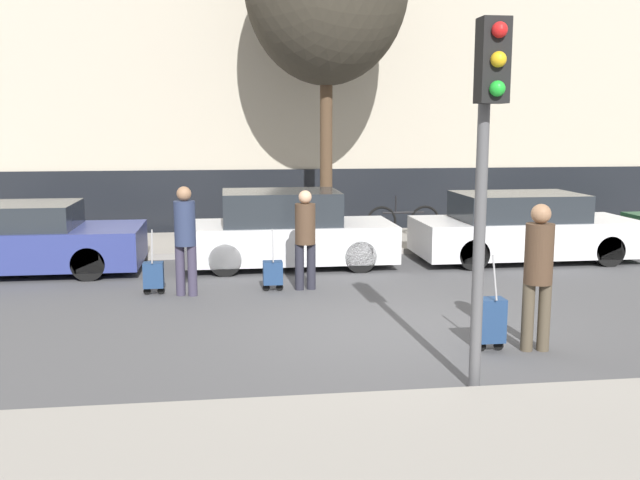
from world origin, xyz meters
name	(u,v)px	position (x,y,z in m)	size (l,w,h in m)	color
ground_plane	(393,329)	(0.00, 0.00, 0.00)	(80.00, 80.00, 0.00)	#4C4C4F
sidewalk_near	(498,448)	(0.00, -3.75, 0.06)	(28.00, 2.50, 0.12)	gray
sidewalk_far	(322,242)	(0.00, 7.00, 0.06)	(28.00, 3.00, 0.12)	gray
parked_car_0	(16,240)	(-6.07, 4.55, 0.62)	(4.47, 1.91, 1.30)	navy
parked_car_1	(287,231)	(-1.04, 4.56, 0.68)	(4.04, 1.80, 1.47)	silver
parked_car_2	(523,229)	(3.76, 4.50, 0.65)	(4.42, 1.84, 1.37)	silver
pedestrian_left	(185,234)	(-2.86, 2.33, 1.01)	(0.34, 0.34, 1.77)	#383347
trolley_left	(154,275)	(-3.40, 2.47, 0.32)	(0.34, 0.29, 1.07)	navy
pedestrian_center	(305,234)	(-0.91, 2.50, 0.94)	(0.35, 0.34, 1.67)	#23232D
trolley_center	(273,273)	(-1.46, 2.46, 0.31)	(0.34, 0.29, 1.04)	navy
pedestrian_right	(538,268)	(1.50, -1.13, 1.03)	(0.35, 0.34, 1.81)	#4C4233
trolley_right	(491,320)	(0.96, -1.06, 0.39)	(0.34, 0.29, 1.20)	navy
traffic_light	(487,132)	(0.33, -2.36, 2.67)	(0.28, 0.47, 3.74)	#515154
parked_bicycle	(403,220)	(1.96, 7.21, 0.49)	(1.77, 0.06, 0.96)	black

